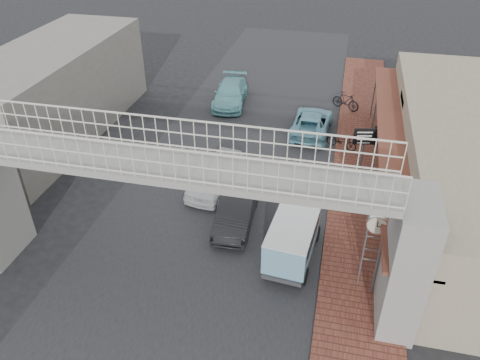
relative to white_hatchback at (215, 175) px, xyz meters
The scene contains 15 objects.
ground 2.54m from the white_hatchback, 78.15° to the right, with size 120.00×120.00×0.00m, color black.
road_strip 2.54m from the white_hatchback, 78.15° to the right, with size 10.00×60.00×0.01m, color black.
sidewalk 7.06m from the white_hatchback, ahead, with size 3.00×40.00×0.10m, color brown.
shophouse_row 11.65m from the white_hatchback, ahead, with size 7.20×18.00×4.00m.
footbridge 6.85m from the white_hatchback, 85.52° to the right, with size 16.40×2.40×6.34m.
building_far_left 11.24m from the white_hatchback, 160.99° to the left, with size 5.00×14.00×5.00m, color gray.
white_hatchback is the anchor object (origin of this frame).
dark_sedan 2.89m from the white_hatchback, 55.94° to the right, with size 1.46×4.20×1.38m, color black.
angkot_curb 7.91m from the white_hatchback, 59.96° to the left, with size 2.12×4.59×1.28m, color #77BCCF.
angkot_far 10.00m from the white_hatchback, 99.75° to the left, with size 1.96×4.83×1.40m, color #69B1B6.
angkot_van 5.98m from the white_hatchback, 43.93° to the right, with size 1.99×3.81×1.80m.
motorcycle_near 7.73m from the white_hatchback, 41.40° to the left, with size 0.62×1.76×0.93m, color black.
motorcycle_far 11.88m from the white_hatchback, 60.77° to the left, with size 0.54×1.90×1.14m, color black.
street_clock 8.92m from the white_hatchback, 34.11° to the right, with size 0.78×0.64×3.12m.
arrow_sign 8.05m from the white_hatchback, 18.09° to the left, with size 1.71×1.12×2.85m.
Camera 1 is at (4.90, -15.83, 12.99)m, focal length 35.00 mm.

